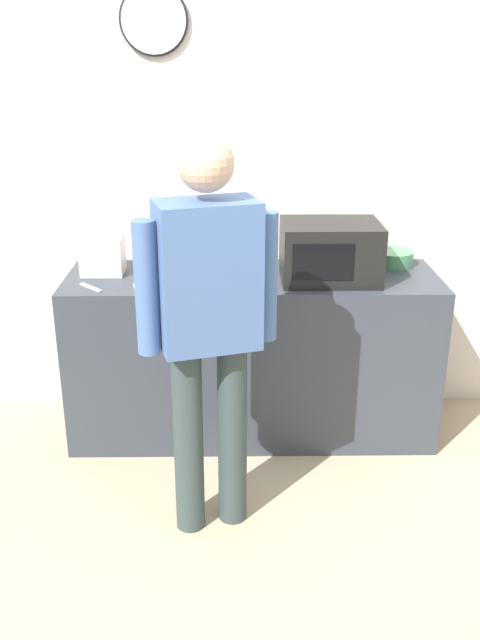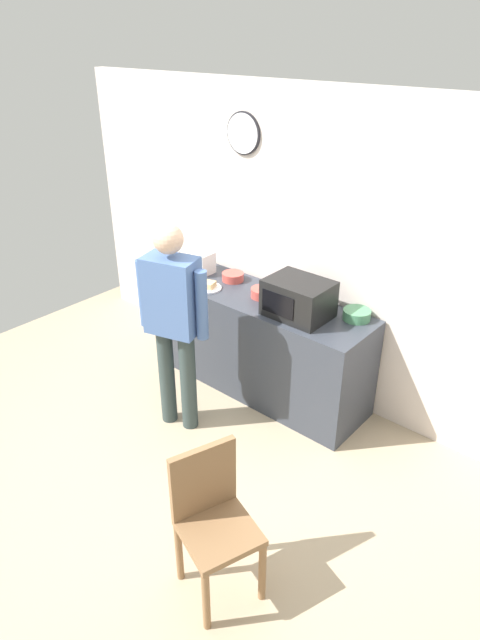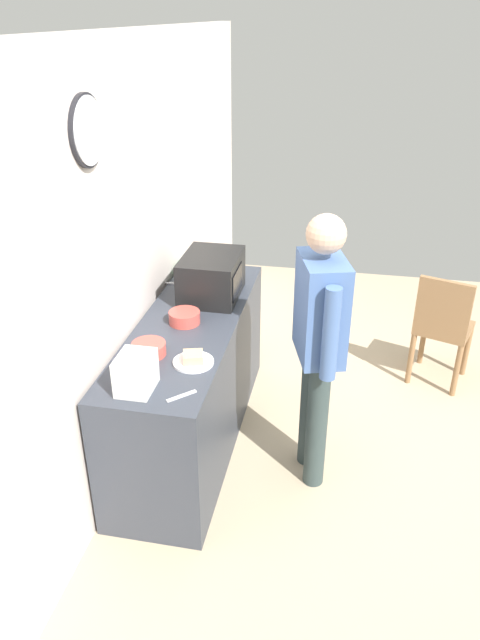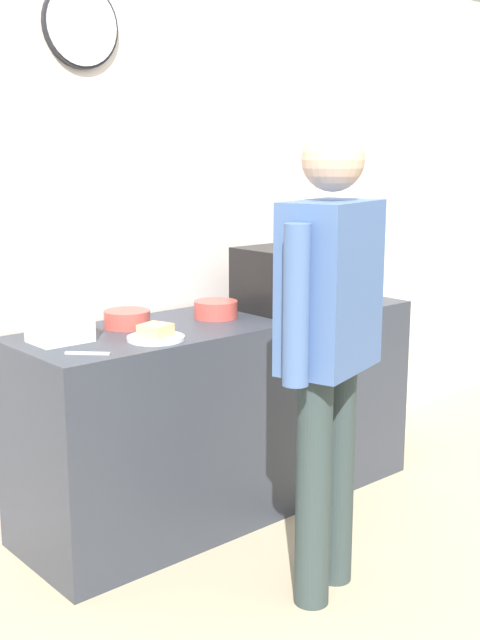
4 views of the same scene
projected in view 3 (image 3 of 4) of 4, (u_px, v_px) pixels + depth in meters
name	position (u px, v px, depth m)	size (l,w,h in m)	color
ground_plane	(368.00, 437.00, 4.20)	(6.00, 6.00, 0.00)	tan
back_wall	(139.00, 249.00, 3.87)	(5.40, 0.13, 2.60)	silver
kitchen_counter	(192.00, 381.00, 4.01)	(1.97, 0.62, 0.91)	#333842
microwave	(212.00, 276.00, 4.06)	(0.50, 0.39, 0.30)	black
sandwich_plate	(193.00, 360.00, 3.34)	(0.23, 0.23, 0.07)	white
salad_bowl	(192.00, 267.00, 4.50)	(0.22, 0.22, 0.08)	#4C8E60
cereal_bowl	(184.00, 317.00, 3.76)	(0.20, 0.20, 0.08)	#C64C42
mixing_bowl	(149.00, 349.00, 3.41)	(0.20, 0.20, 0.07)	#C64C42
toaster	(136.00, 373.00, 3.07)	(0.22, 0.18, 0.20)	silver
fork_utensil	(182.00, 396.00, 3.05)	(0.17, 0.02, 0.01)	silver
spoon_utensil	(176.00, 284.00, 4.31)	(0.17, 0.02, 0.01)	silver
person_standing	(319.00, 334.00, 3.43)	(0.57, 0.34, 1.74)	#2F3D3E
wooden_chair	(443.00, 326.00, 4.58)	(0.51, 0.51, 0.94)	olive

